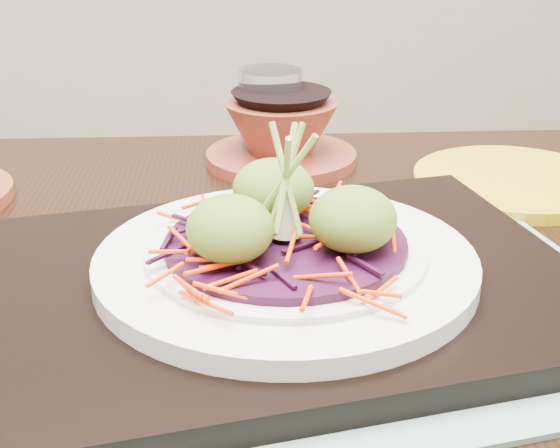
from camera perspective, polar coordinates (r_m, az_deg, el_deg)
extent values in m
cube|color=black|center=(0.60, 0.90, -6.16)|extent=(1.29, 0.95, 0.04)
cube|color=gray|center=(0.57, 0.40, -5.42)|extent=(0.51, 0.41, 0.00)
cube|color=black|center=(0.57, 0.40, -4.40)|extent=(0.44, 0.34, 0.02)
cylinder|color=silver|center=(0.56, 0.41, -2.87)|extent=(0.27, 0.27, 0.01)
cylinder|color=silver|center=(0.56, 0.41, -2.02)|extent=(0.20, 0.20, 0.01)
cylinder|color=#340A26|center=(0.55, 0.41, -1.43)|extent=(0.17, 0.17, 0.01)
ellipsoid|color=#5B7723|center=(0.52, -3.64, -0.42)|extent=(0.07, 0.07, 0.05)
ellipsoid|color=#5B7723|center=(0.53, 5.37, 0.31)|extent=(0.07, 0.07, 0.05)
ellipsoid|color=#5B7723|center=(0.58, -0.47, 2.53)|extent=(0.07, 0.07, 0.05)
cylinder|color=white|center=(0.87, -0.72, 8.06)|extent=(0.07, 0.07, 0.10)
cylinder|color=maroon|center=(0.86, 0.09, 4.90)|extent=(0.17, 0.17, 0.01)
cylinder|color=gold|center=(0.82, 16.74, 3.01)|extent=(0.26, 0.26, 0.01)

